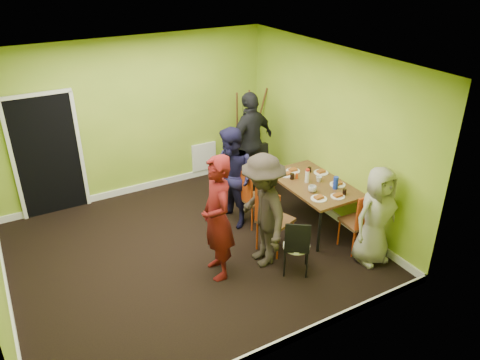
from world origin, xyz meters
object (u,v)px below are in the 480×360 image
object	(u,v)px
thermos	(307,177)
chair_left_far	(251,195)
person_front_end	(376,216)
easel	(249,132)
person_left_near	(263,211)
chair_back_end	(259,159)
person_left_far	(232,178)
orange_bottle	(297,176)
dining_table	(313,186)
person_back_end	(251,142)
person_standing	(217,218)
blue_bottle	(336,183)
chair_front_end	(361,219)
chair_left_near	(272,217)
chair_bentwood	(297,245)

from	to	relation	value
thermos	chair_left_far	bearing A→B (deg)	153.56
chair_left_far	person_front_end	xyz separation A→B (m)	(1.03, -1.69, 0.20)
easel	person_left_near	bearing A→B (deg)	-116.75
chair_back_end	person_left_far	distance (m)	1.25
orange_bottle	person_left_near	xyz separation A→B (m)	(-1.10, -0.73, 0.04)
dining_table	person_back_end	xyz separation A→B (m)	(-0.22, 1.59, 0.23)
person_back_end	person_front_end	size ratio (longest dim) A/B	1.25
chair_left_far	thermos	distance (m)	0.94
person_left_near	dining_table	bearing A→B (deg)	118.47
person_standing	person_back_end	distance (m)	2.62
chair_back_end	blue_bottle	bearing A→B (deg)	103.16
chair_front_end	person_left_near	size ratio (longest dim) A/B	0.59
chair_left_near	person_back_end	xyz separation A→B (m)	(0.78, 1.93, 0.32)
easel	person_left_far	bearing A→B (deg)	-128.04
chair_back_end	orange_bottle	world-z (taller)	chair_back_end
person_standing	person_back_end	size ratio (longest dim) A/B	0.96
chair_back_end	person_standing	world-z (taller)	person_standing
chair_bentwood	blue_bottle	distance (m)	1.36
easel	person_left_near	distance (m)	3.01
easel	chair_bentwood	bearing A→B (deg)	-109.13
chair_front_end	person_standing	size ratio (longest dim) A/B	0.55
chair_bentwood	blue_bottle	size ratio (longest dim) A/B	4.31
orange_bottle	person_back_end	world-z (taller)	person_back_end
chair_left_far	chair_front_end	size ratio (longest dim) A/B	0.98
person_back_end	chair_left_far	bearing A→B (deg)	42.10
blue_bottle	person_left_far	world-z (taller)	person_left_far
chair_back_end	chair_bentwood	distance (m)	2.50
chair_bentwood	chair_left_far	bearing A→B (deg)	121.17
blue_bottle	person_back_end	bearing A→B (deg)	101.41
person_standing	person_front_end	xyz separation A→B (m)	(2.06, -0.82, -0.15)
chair_bentwood	orange_bottle	size ratio (longest dim) A/B	10.06
thermos	blue_bottle	xyz separation A→B (m)	(0.25, -0.39, 0.00)
person_left_far	blue_bottle	bearing A→B (deg)	45.38
orange_bottle	person_front_end	distance (m)	1.51
thermos	person_front_end	size ratio (longest dim) A/B	0.13
chair_back_end	chair_front_end	xyz separation A→B (m)	(0.29, -2.37, -0.09)
chair_front_end	person_back_end	world-z (taller)	person_back_end
chair_back_end	person_back_end	distance (m)	0.35
chair_left_near	blue_bottle	distance (m)	1.19
thermos	easel	bearing A→B (deg)	84.78
person_left_far	person_front_end	size ratio (longest dim) A/B	1.11
easel	orange_bottle	distance (m)	1.98
chair_left_near	chair_back_end	xyz separation A→B (m)	(0.85, 1.74, 0.04)
chair_bentwood	chair_left_near	bearing A→B (deg)	126.61
chair_left_near	person_left_far	world-z (taller)	person_left_far
chair_left_near	person_standing	distance (m)	0.96
chair_left_far	person_left_far	xyz separation A→B (m)	(-0.24, 0.18, 0.28)
chair_left_far	chair_front_end	bearing A→B (deg)	31.73
blue_bottle	person_left_near	size ratio (longest dim) A/B	0.12
dining_table	easel	xyz separation A→B (m)	(0.11, 2.21, 0.15)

